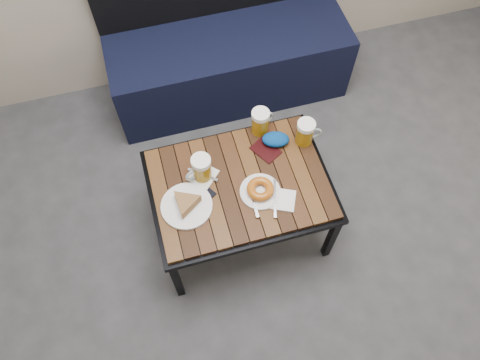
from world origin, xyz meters
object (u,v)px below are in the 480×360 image
object	(u,v)px
cafe_table	(240,187)
plate_bagel	(260,190)
passport_burgundy	(266,150)
beer_mug_centre	(261,121)
beer_mug_right	(306,132)
passport_navy	(198,198)
beer_mug_left	(201,168)
plate_pie	(186,204)
bench	(228,57)
knit_pouch	(276,139)

from	to	relation	value
cafe_table	plate_bagel	xyz separation A→B (m)	(0.08, -0.07, 0.07)
passport_burgundy	beer_mug_centre	bearing A→B (deg)	56.02
beer_mug_right	passport_navy	distance (m)	0.60
cafe_table	passport_burgundy	distance (m)	0.22
cafe_table	passport_navy	world-z (taller)	passport_navy
cafe_table	plate_bagel	size ratio (longest dim) A/B	3.48
beer_mug_left	beer_mug_right	world-z (taller)	beer_mug_left
beer_mug_left	beer_mug_centre	size ratio (longest dim) A/B	1.03
plate_pie	passport_navy	size ratio (longest dim) A/B	1.64
beer_mug_left	passport_navy	size ratio (longest dim) A/B	1.02
plate_pie	bench	bearing A→B (deg)	65.62
cafe_table	beer_mug_centre	bearing A→B (deg)	55.99
beer_mug_right	plate_bagel	xyz separation A→B (m)	(-0.29, -0.22, -0.05)
bench	knit_pouch	world-z (taller)	bench
cafe_table	passport_navy	size ratio (longest dim) A/B	5.95
knit_pouch	plate_bagel	bearing A→B (deg)	-121.83
beer_mug_right	beer_mug_left	bearing A→B (deg)	-163.44
plate_bagel	knit_pouch	distance (m)	0.28
cafe_table	beer_mug_left	world-z (taller)	beer_mug_left
bench	plate_pie	xyz separation A→B (m)	(-0.46, -1.01, 0.23)
bench	passport_burgundy	xyz separation A→B (m)	(-0.03, -0.82, 0.20)
bench	passport_navy	xyz separation A→B (m)	(-0.40, -0.98, 0.20)
passport_navy	passport_burgundy	bearing A→B (deg)	80.42
bench	plate_bagel	bearing A→B (deg)	-96.65
beer_mug_centre	passport_navy	distance (m)	0.48
plate_pie	knit_pouch	xyz separation A→B (m)	(0.49, 0.22, 0.00)
beer_mug_centre	plate_pie	distance (m)	0.54
passport_navy	bench	bearing A→B (deg)	124.81
beer_mug_centre	bench	bearing A→B (deg)	63.69
bench	knit_pouch	size ratio (longest dim) A/B	10.65
passport_navy	beer_mug_left	bearing A→B (deg)	123.34
plate_pie	plate_bagel	bearing A→B (deg)	-3.29
beer_mug_left	plate_bagel	distance (m)	0.29
beer_mug_left	beer_mug_centre	world-z (taller)	beer_mug_left
passport_navy	plate_bagel	bearing A→B (deg)	46.97
beer_mug_right	knit_pouch	bearing A→B (deg)	179.28
cafe_table	beer_mug_left	bearing A→B (deg)	152.96
cafe_table	plate_pie	size ratio (longest dim) A/B	3.61
beer_mug_centre	beer_mug_right	distance (m)	0.22
plate_bagel	beer_mug_right	bearing A→B (deg)	36.87
plate_bagel	cafe_table	bearing A→B (deg)	136.13
beer_mug_centre	passport_navy	world-z (taller)	beer_mug_centre
plate_pie	beer_mug_left	bearing A→B (deg)	52.31
knit_pouch	beer_mug_left	bearing A→B (deg)	-167.18
plate_pie	plate_bagel	distance (m)	0.34
beer_mug_right	plate_bagel	world-z (taller)	beer_mug_right
bench	passport_navy	bearing A→B (deg)	-112.19
bench	cafe_table	xyz separation A→B (m)	(-0.20, -0.96, 0.16)
beer_mug_centre	plate_bagel	bearing A→B (deg)	-131.54
beer_mug_centre	plate_pie	world-z (taller)	beer_mug_centre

